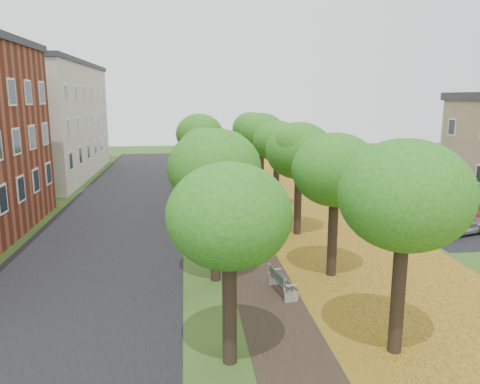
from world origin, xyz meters
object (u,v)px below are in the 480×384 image
object	(u,v)px
car_red	(448,214)
car_grey	(429,202)
bench	(282,282)
car_silver	(455,222)
car_white	(404,193)

from	to	relation	value
car_red	car_grey	xyz separation A→B (m)	(0.43, 2.93, 0.02)
bench	car_silver	size ratio (longest dim) A/B	0.46
car_red	car_white	xyz separation A→B (m)	(0.31, 6.12, -0.07)
car_red	car_grey	world-z (taller)	car_grey
car_silver	car_red	distance (m)	1.71
bench	car_white	world-z (taller)	car_white
car_silver	car_grey	size ratio (longest dim) A/B	0.82
bench	car_silver	world-z (taller)	car_silver
car_silver	bench	bearing A→B (deg)	103.93
bench	car_red	distance (m)	13.96
bench	car_white	xyz separation A→B (m)	(11.64, 14.27, 0.18)
car_white	bench	bearing A→B (deg)	157.56
car_grey	car_white	bearing A→B (deg)	-21.81
bench	car_white	distance (m)	18.42
bench	car_grey	world-z (taller)	car_grey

